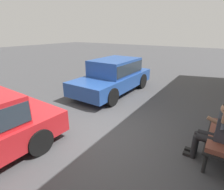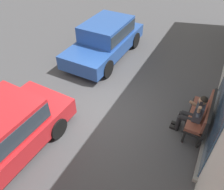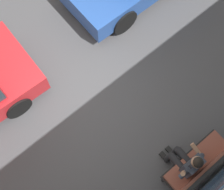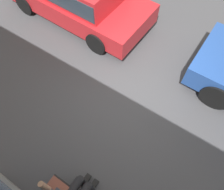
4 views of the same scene
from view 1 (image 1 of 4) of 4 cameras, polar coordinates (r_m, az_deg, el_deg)
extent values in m
plane|color=#424244|center=(4.91, -4.74, -12.22)|extent=(60.00, 60.00, 0.00)
cylinder|color=black|center=(4.05, 28.00, -19.10)|extent=(0.07, 0.07, 0.43)
cylinder|color=black|center=(5.18, 29.75, -10.46)|extent=(0.07, 0.07, 0.43)
cube|color=black|center=(4.48, 32.04, -12.09)|extent=(1.49, 0.55, 0.06)
cube|color=brown|center=(4.44, 32.23, -11.21)|extent=(1.43, 0.49, 0.10)
cylinder|color=black|center=(4.17, 28.71, -12.58)|extent=(0.15, 0.42, 0.15)
cylinder|color=black|center=(4.32, 25.25, -15.07)|extent=(0.12, 0.12, 0.54)
cube|color=black|center=(4.46, 23.73, -17.36)|extent=(0.10, 0.24, 0.07)
cylinder|color=black|center=(4.33, 28.96, -11.41)|extent=(0.15, 0.42, 0.15)
cylinder|color=black|center=(4.47, 25.64, -13.86)|extent=(0.12, 0.12, 0.54)
cube|color=black|center=(4.60, 24.17, -16.11)|extent=(0.10, 0.24, 0.07)
cube|color=black|center=(4.25, 31.68, -12.53)|extent=(0.34, 0.24, 0.14)
cube|color=#333842|center=(4.12, 32.40, -9.20)|extent=(0.38, 0.22, 0.56)
cylinder|color=#333842|center=(4.29, 32.55, -6.46)|extent=(0.20, 0.10, 0.28)
cylinder|color=#A37556|center=(4.38, 30.21, -7.22)|extent=(0.08, 0.27, 0.17)
cylinder|color=#333842|center=(3.83, 32.74, -8.41)|extent=(0.25, 0.10, 0.22)
cube|color=#23478E|center=(7.82, 0.35, 4.68)|extent=(4.23, 1.79, 0.55)
cube|color=#23478E|center=(7.82, 1.05, 9.25)|extent=(2.21, 1.55, 0.66)
cube|color=#28333D|center=(7.82, 1.05, 9.25)|extent=(2.16, 1.59, 0.46)
cylinder|color=black|center=(6.41, 0.05, -0.65)|extent=(0.69, 0.19, 0.69)
cylinder|color=black|center=(7.41, -10.66, 1.91)|extent=(0.69, 0.19, 0.69)
cylinder|color=black|center=(8.59, 9.84, 4.50)|extent=(0.69, 0.19, 0.69)
cylinder|color=black|center=(9.36, 0.55, 6.10)|extent=(0.69, 0.19, 0.69)
cylinder|color=black|center=(4.34, -22.51, -13.92)|extent=(0.61, 0.20, 0.61)
cylinder|color=black|center=(5.71, -31.89, -7.10)|extent=(0.61, 0.20, 0.61)
camera|label=2|loc=(2.51, -161.32, 49.33)|focal=35.00mm
camera|label=3|loc=(5.07, 98.48, 78.13)|focal=55.00mm
camera|label=4|loc=(4.82, 40.77, 39.26)|focal=35.00mm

